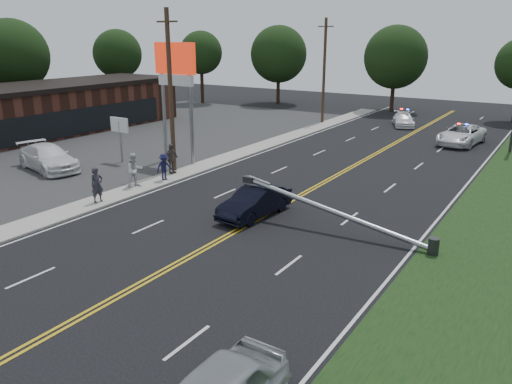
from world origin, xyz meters
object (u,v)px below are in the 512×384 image
Objects in this scene: small_sign at (120,129)px; emergency_b at (404,120)px; bystander_c at (164,167)px; bystander_a at (97,185)px; bystander_b at (135,170)px; utility_pole_far at (324,71)px; parked_car at (48,158)px; emergency_a at (461,135)px; pylon_sign at (176,74)px; bystander_d at (171,159)px; fallen_streetlight at (343,215)px; crashed_sedan at (255,202)px; utility_pole_mid at (171,92)px.

small_sign is 0.71× the size of emergency_b.
bystander_a is at bearing -165.17° from bystander_c.
emergency_b is 29.42m from bystander_b.
utility_pole_far is 27.38m from parked_car.
bystander_a reaches higher than emergency_a.
pylon_sign reaches higher than parked_car.
pylon_sign is 5.89m from bystander_d.
fallen_streetlight reaches higher than parked_car.
parked_car is (-5.94, -6.05, -5.19)m from pylon_sign.
bystander_d reaches higher than crashed_sedan.
emergency_a is at bearing -15.76° from bystander_c.
crashed_sedan is at bearing -109.65° from emergency_b.
small_sign is 0.55× the size of emergency_a.
utility_pole_far is 5.26× the size of bystander_d.
bystander_d is (-13.34, -19.63, 0.29)m from emergency_a.
small_sign is at bearing -150.26° from pylon_sign.
fallen_streetlight is 12.75m from bystander_a.
utility_pole_mid reaches higher than bystander_d.
bystander_a is 3.09m from bystander_b.
small_sign is 0.31× the size of utility_pole_far.
small_sign is at bearing -138.82° from emergency_b.
utility_pole_far is (-13.39, 26.00, 4.17)m from fallen_streetlight.
small_sign is at bearing 167.60° from fallen_streetlight.
small_sign is at bearing 83.54° from bystander_d.
utility_pole_mid is 5.26× the size of bystander_d.
parked_car is 3.46× the size of bystander_c.
bystander_d reaches higher than emergency_a.
emergency_a is at bearing 82.01° from crashed_sedan.
small_sign is at bearing 74.09° from bystander_b.
bystander_c is at bearing -19.33° from small_sign.
utility_pole_mid reaches higher than emergency_b.
crashed_sedan is at bearing -70.43° from bystander_b.
crashed_sedan is 2.29× the size of bystander_d.
crashed_sedan is 23.54m from emergency_a.
crashed_sedan is 16.07m from parked_car.
fallen_streetlight is (14.69, -6.00, -5.08)m from pylon_sign.
utility_pole_mid is at bearing 19.13° from bystander_a.
bystander_d is at bearing -53.68° from parked_car.
bystander_a is 0.97× the size of bystander_d.
crashed_sedan is (8.83, -26.11, -4.37)m from utility_pole_far.
bystander_a is 4.98m from bystander_c.
bystander_a is (8.25, -2.98, 0.24)m from parked_car.
crashed_sedan is 2.70× the size of bystander_c.
utility_pole_mid is 9.33m from parked_car.
small_sign is 0.55× the size of parked_car.
bystander_d is (0.43, -22.72, -4.01)m from utility_pole_far.
parked_car is at bearing -125.68° from emergency_a.
utility_pole_mid is 10.67m from crashed_sedan.
emergency_b is at bearing 144.90° from emergency_a.
bystander_d is (-0.58, 6.31, 0.02)m from bystander_a.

